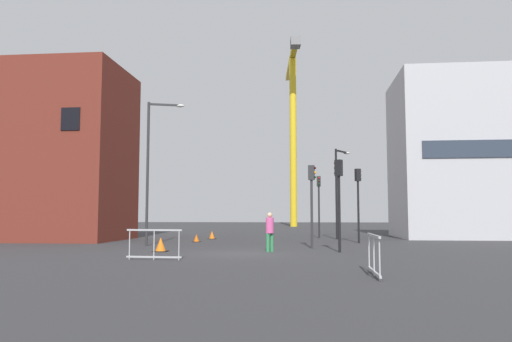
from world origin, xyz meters
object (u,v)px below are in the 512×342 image
object	(u,v)px
traffic_light_island	(339,190)
traffic_cone_orange	(196,238)
traffic_light_crosswalk	(312,192)
traffic_light_verge	(319,197)
pedestrian_walking	(270,229)
construction_crane	(293,111)
traffic_cone_on_verge	(161,245)
traffic_light_near	(358,193)
streetlamp_tall	(152,160)
streetlamp_short	(338,184)
traffic_cone_by_barrier	(212,235)

from	to	relation	value
traffic_light_island	traffic_cone_orange	distance (m)	10.90
traffic_light_island	traffic_cone_orange	xyz separation A→B (m)	(-7.79, 7.21, -2.45)
traffic_light_crosswalk	traffic_light_verge	distance (m)	10.55
pedestrian_walking	traffic_light_verge	bearing A→B (deg)	79.31
traffic_light_island	traffic_cone_orange	world-z (taller)	traffic_light_island
construction_crane	traffic_cone_on_verge	bearing A→B (deg)	-95.87
traffic_light_near	traffic_cone_orange	distance (m)	9.68
traffic_light_verge	pedestrian_walking	bearing A→B (deg)	-100.69
traffic_light_verge	streetlamp_tall	bearing A→B (deg)	-133.41
streetlamp_short	traffic_light_near	bearing A→B (deg)	-79.00
traffic_light_near	traffic_light_verge	xyz separation A→B (m)	(-2.07, 5.78, 0.02)
streetlamp_short	traffic_light_crosswalk	bearing A→B (deg)	-101.34
traffic_cone_orange	pedestrian_walking	bearing A→B (deg)	-56.40
streetlamp_short	traffic_cone_by_barrier	world-z (taller)	streetlamp_short
traffic_light_near	traffic_light_verge	bearing A→B (deg)	109.69
traffic_cone_orange	streetlamp_short	bearing A→B (deg)	26.08
traffic_light_near	streetlamp_tall	bearing A→B (deg)	-162.02
traffic_cone_on_verge	streetlamp_tall	bearing A→B (deg)	113.24
traffic_light_crosswalk	pedestrian_walking	world-z (taller)	traffic_light_crosswalk
pedestrian_walking	traffic_cone_orange	distance (m)	8.76
construction_crane	streetlamp_tall	size ratio (longest dim) A/B	3.12
streetlamp_tall	traffic_cone_by_barrier	bearing A→B (deg)	76.32
traffic_light_crosswalk	traffic_light_verge	world-z (taller)	traffic_light_verge
traffic_cone_orange	traffic_cone_by_barrier	world-z (taller)	traffic_cone_by_barrier
traffic_light_near	traffic_light_island	bearing A→B (deg)	-102.28
traffic_cone_by_barrier	construction_crane	bearing A→B (deg)	82.39
streetlamp_short	traffic_light_island	distance (m)	11.42
traffic_light_crosswalk	construction_crane	bearing A→B (deg)	92.69
construction_crane	traffic_light_island	distance (m)	46.14
streetlamp_short	pedestrian_walking	xyz separation A→B (m)	(-3.66, -11.42, -2.59)
construction_crane	traffic_light_crosswalk	bearing A→B (deg)	-87.31
construction_crane	traffic_light_crosswalk	distance (m)	43.89
construction_crane	streetlamp_short	xyz separation A→B (m)	(3.79, -32.87, -11.84)
traffic_light_near	traffic_cone_by_barrier	world-z (taller)	traffic_light_near
pedestrian_walking	traffic_light_island	bearing A→B (deg)	0.98
construction_crane	traffic_light_verge	xyz separation A→B (m)	(2.56, -31.42, -12.59)
streetlamp_short	traffic_cone_on_verge	distance (m)	14.78
construction_crane	pedestrian_walking	world-z (taller)	construction_crane
streetlamp_tall	traffic_light_crosswalk	distance (m)	8.49
traffic_cone_by_barrier	traffic_cone_on_verge	distance (m)	11.20
pedestrian_walking	traffic_cone_orange	bearing A→B (deg)	123.60
traffic_light_near	traffic_cone_by_barrier	bearing A→B (deg)	157.36
construction_crane	traffic_light_near	world-z (taller)	construction_crane
traffic_light_verge	traffic_cone_on_verge	size ratio (longest dim) A/B	6.86
traffic_light_crosswalk	traffic_light_island	distance (m)	2.55
traffic_light_crosswalk	pedestrian_walking	xyz separation A→B (m)	(-1.83, -2.34, -1.67)
construction_crane	streetlamp_tall	distance (m)	42.65
streetlamp_tall	traffic_light_near	bearing A→B (deg)	17.98
traffic_light_verge	traffic_light_crosswalk	bearing A→B (deg)	-93.23
traffic_light_crosswalk	traffic_light_verge	bearing A→B (deg)	86.77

